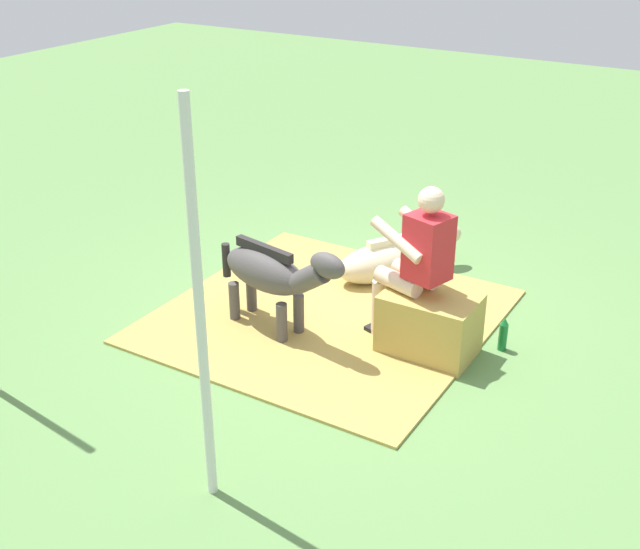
{
  "coord_description": "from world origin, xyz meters",
  "views": [
    {
      "loc": [
        -2.98,
        5.24,
        3.37
      ],
      "look_at": [
        0.03,
        0.28,
        0.55
      ],
      "focal_mm": 45.2,
      "sensor_mm": 36.0,
      "label": 1
    }
  ],
  "objects_px": {
    "pony_lying": "(390,260)",
    "tent_pole_left": "(200,315)",
    "pony_standing": "(273,274)",
    "soda_bottle": "(503,334)",
    "person_seated": "(416,258)",
    "hay_bale": "(429,324)"
  },
  "relations": [
    {
      "from": "pony_standing",
      "to": "pony_lying",
      "type": "height_order",
      "value": "pony_standing"
    },
    {
      "from": "person_seated",
      "to": "pony_lying",
      "type": "distance_m",
      "value": 1.35
    },
    {
      "from": "pony_standing",
      "to": "pony_lying",
      "type": "xyz_separation_m",
      "value": [
        -0.38,
        -1.39,
        -0.34
      ]
    },
    {
      "from": "pony_lying",
      "to": "tent_pole_left",
      "type": "relative_size",
      "value": 0.52
    },
    {
      "from": "soda_bottle",
      "to": "person_seated",
      "type": "bearing_deg",
      "value": 24.86
    },
    {
      "from": "tent_pole_left",
      "to": "soda_bottle",
      "type": "bearing_deg",
      "value": -110.53
    },
    {
      "from": "pony_lying",
      "to": "tent_pole_left",
      "type": "distance_m",
      "value": 3.41
    },
    {
      "from": "soda_bottle",
      "to": "tent_pole_left",
      "type": "relative_size",
      "value": 0.12
    },
    {
      "from": "pony_standing",
      "to": "pony_lying",
      "type": "relative_size",
      "value": 1.05
    },
    {
      "from": "person_seated",
      "to": "tent_pole_left",
      "type": "xyz_separation_m",
      "value": [
        0.29,
        2.23,
        0.47
      ]
    },
    {
      "from": "pony_standing",
      "to": "soda_bottle",
      "type": "distance_m",
      "value": 1.91
    },
    {
      "from": "soda_bottle",
      "to": "tent_pole_left",
      "type": "xyz_separation_m",
      "value": [
        0.95,
        2.53,
        1.1
      ]
    },
    {
      "from": "person_seated",
      "to": "tent_pole_left",
      "type": "bearing_deg",
      "value": 82.59
    },
    {
      "from": "hay_bale",
      "to": "pony_standing",
      "type": "height_order",
      "value": "pony_standing"
    },
    {
      "from": "hay_bale",
      "to": "person_seated",
      "type": "bearing_deg",
      "value": -11.64
    },
    {
      "from": "pony_standing",
      "to": "tent_pole_left",
      "type": "distance_m",
      "value": 2.12
    },
    {
      "from": "person_seated",
      "to": "pony_lying",
      "type": "bearing_deg",
      "value": -55.0
    },
    {
      "from": "pony_standing",
      "to": "tent_pole_left",
      "type": "relative_size",
      "value": 0.54
    },
    {
      "from": "person_seated",
      "to": "soda_bottle",
      "type": "xyz_separation_m",
      "value": [
        -0.66,
        -0.31,
        -0.63
      ]
    },
    {
      "from": "person_seated",
      "to": "soda_bottle",
      "type": "height_order",
      "value": "person_seated"
    },
    {
      "from": "pony_lying",
      "to": "soda_bottle",
      "type": "relative_size",
      "value": 4.38
    },
    {
      "from": "person_seated",
      "to": "pony_standing",
      "type": "bearing_deg",
      "value": 19.86
    }
  ]
}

